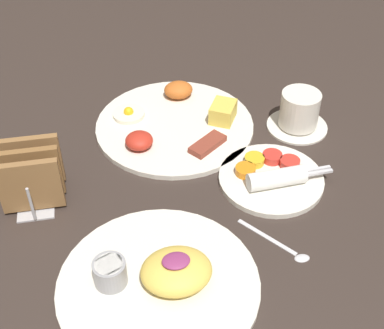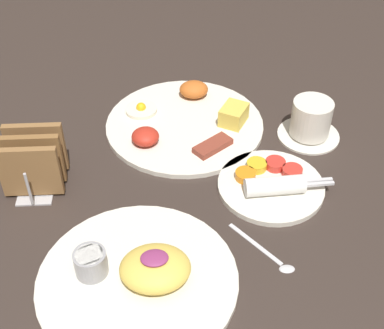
{
  "view_description": "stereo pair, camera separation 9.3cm",
  "coord_description": "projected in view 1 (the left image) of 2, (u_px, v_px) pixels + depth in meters",
  "views": [
    {
      "loc": [
        -0.08,
        -0.63,
        0.64
      ],
      "look_at": [
        0.05,
        0.06,
        0.03
      ],
      "focal_mm": 50.0,
      "sensor_mm": 36.0,
      "label": 1
    },
    {
      "loc": [
        0.01,
        -0.65,
        0.64
      ],
      "look_at": [
        0.05,
        0.06,
        0.03
      ],
      "focal_mm": 50.0,
      "sensor_mm": 36.0,
      "label": 2
    }
  ],
  "objects": [
    {
      "name": "toast_rack",
      "position": [
        31.0,
        176.0,
        0.88
      ],
      "size": [
        0.1,
        0.12,
        0.1
      ],
      "color": "#B7B7BC",
      "rests_on": "ground_plane"
    },
    {
      "name": "plate_foreground",
      "position": [
        160.0,
        280.0,
        0.76
      ],
      "size": [
        0.29,
        0.29,
        0.06
      ],
      "color": "silver",
      "rests_on": "ground_plane"
    },
    {
      "name": "coffee_cup",
      "position": [
        299.0,
        112.0,
        1.04
      ],
      "size": [
        0.12,
        0.12,
        0.08
      ],
      "color": "silver",
      "rests_on": "ground_plane"
    },
    {
      "name": "plate_breakfast",
      "position": [
        176.0,
        123.0,
        1.06
      ],
      "size": [
        0.31,
        0.31,
        0.05
      ],
      "color": "silver",
      "rests_on": "ground_plane"
    },
    {
      "name": "ground_plane",
      "position": [
        169.0,
        203.0,
        0.9
      ],
      "size": [
        3.0,
        3.0,
        0.0
      ],
      "primitive_type": "plane",
      "color": "#332823"
    },
    {
      "name": "teaspoon",
      "position": [
        284.0,
        246.0,
        0.83
      ],
      "size": [
        0.09,
        0.1,
        0.01
      ],
      "color": "silver",
      "rests_on": "ground_plane"
    },
    {
      "name": "plate_condiments",
      "position": [
        272.0,
        177.0,
        0.94
      ],
      "size": [
        0.19,
        0.18,
        0.04
      ],
      "color": "silver",
      "rests_on": "ground_plane"
    }
  ]
}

